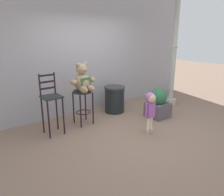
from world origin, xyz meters
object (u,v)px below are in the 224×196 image
at_px(planter_with_shrub, 158,104).
at_px(teddy_bear, 83,81).
at_px(lamppost, 173,66).
at_px(bar_stool_with_teddy, 83,100).
at_px(child_walking, 150,104).
at_px(trash_bin, 115,99).
at_px(bar_chair_empty, 51,101).

bearing_deg(planter_with_shrub, teddy_bear, 156.12).
bearing_deg(teddy_bear, lamppost, -7.10).
distance_m(bar_stool_with_teddy, planter_with_shrub, 1.86).
relative_size(child_walking, trash_bin, 1.28).
bearing_deg(teddy_bear, bar_chair_empty, -178.11).
distance_m(trash_bin, lamppost, 1.91).
bearing_deg(teddy_bear, child_walking, -57.42).
relative_size(lamppost, planter_with_shrub, 3.91).
bearing_deg(bar_chair_empty, planter_with_shrub, -16.39).
distance_m(trash_bin, bar_chair_empty, 1.88).
bearing_deg(bar_stool_with_teddy, planter_with_shrub, -24.73).
relative_size(bar_stool_with_teddy, bar_chair_empty, 0.63).
height_order(teddy_bear, planter_with_shrub, teddy_bear).
bearing_deg(trash_bin, planter_with_shrub, -57.22).
distance_m(teddy_bear, bar_chair_empty, 0.83).
height_order(bar_stool_with_teddy, teddy_bear, teddy_bear).
distance_m(teddy_bear, trash_bin, 1.28).
xyz_separation_m(bar_stool_with_teddy, teddy_bear, (-0.00, -0.03, 0.45)).
height_order(bar_stool_with_teddy, planter_with_shrub, bar_stool_with_teddy).
height_order(bar_stool_with_teddy, trash_bin, bar_stool_with_teddy).
bearing_deg(planter_with_shrub, trash_bin, 122.78).
xyz_separation_m(lamppost, bar_chair_empty, (-3.48, 0.31, -0.43)).
distance_m(lamppost, bar_chair_empty, 3.52).
distance_m(bar_stool_with_teddy, trash_bin, 1.10).
height_order(teddy_bear, trash_bin, teddy_bear).
bearing_deg(bar_stool_with_teddy, bar_chair_empty, -175.87).
relative_size(trash_bin, lamppost, 0.24).
relative_size(lamppost, bar_chair_empty, 2.28).
relative_size(teddy_bear, trash_bin, 0.92).
bearing_deg(child_walking, teddy_bear, -62.28).
bearing_deg(lamppost, teddy_bear, 172.90).
bearing_deg(lamppost, child_walking, -154.09).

